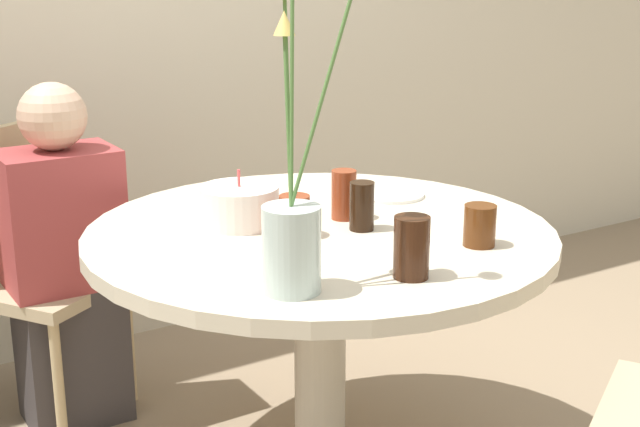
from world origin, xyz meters
name	(u,v)px	position (x,y,z in m)	size (l,w,h in m)	color
dining_table	(320,280)	(0.00, 0.00, 0.60)	(1.21, 1.21, 0.74)	beige
chair_near_front	(25,258)	(-0.55, 0.86, 0.52)	(0.55, 0.55, 0.91)	tan
birthday_cake	(240,205)	(-0.16, 0.14, 0.80)	(0.21, 0.21, 0.15)	white
flower_vase	(294,202)	(-0.27, -0.34, 0.94)	(0.23, 0.18, 0.75)	#B2C6C1
side_plate	(391,194)	(0.34, 0.16, 0.75)	(0.20, 0.20, 0.01)	white
drink_glass_0	(480,225)	(0.25, -0.32, 0.80)	(0.08, 0.08, 0.10)	#51280F
drink_glass_1	(411,247)	(-0.02, -0.41, 0.81)	(0.08, 0.08, 0.14)	#33190C
drink_glass_2	(295,216)	(-0.09, -0.02, 0.80)	(0.08, 0.08, 0.11)	maroon
drink_glass_3	(344,195)	(0.10, 0.04, 0.81)	(0.07, 0.07, 0.13)	maroon
drink_glass_4	(362,206)	(0.09, -0.06, 0.81)	(0.06, 0.06, 0.13)	black
person_woman	(65,269)	(-0.47, 0.72, 0.50)	(0.34, 0.24, 1.07)	#383333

